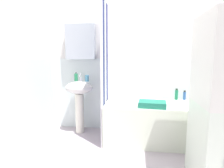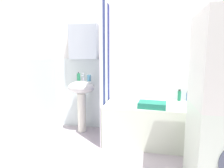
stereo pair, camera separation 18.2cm
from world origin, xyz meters
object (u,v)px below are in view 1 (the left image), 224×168
Objects in this scene: toothbrush_cup at (87,78)px; towel_folded at (152,104)px; bathtub at (158,122)px; soap_dispenser at (76,77)px; shampoo_bottle at (184,95)px; body_wash_bottle at (201,94)px; conditioner_bottle at (195,95)px; lotion_bottle at (176,95)px; sink at (79,95)px.

towel_folded is at bearing -22.19° from toothbrush_cup.
toothbrush_cup is 0.07× the size of bathtub.
soap_dispenser reaches higher than shampoo_bottle.
toothbrush_cup reaches higher than body_wash_bottle.
body_wash_bottle is 0.10m from conditioner_bottle.
lotion_bottle is at bearing 49.44° from towel_folded.
toothbrush_cup is 1.56m from shampoo_bottle.
sink is 0.30m from toothbrush_cup.
lotion_bottle reaches higher than bathtub.
conditioner_bottle is 0.27m from lotion_bottle.
body_wash_bottle is 0.37m from lotion_bottle.
soap_dispenser reaches higher than conditioner_bottle.
bathtub is at bearing -10.32° from toothbrush_cup.
lotion_bottle is (-0.27, 0.00, 0.00)m from conditioner_bottle.
conditioner_bottle is at bearing -174.58° from body_wash_bottle.
conditioner_bottle is at bearing 3.26° from sink.
shampoo_bottle reaches higher than towel_folded.
towel_folded reaches higher than bathtub.
towel_folded is at bearing -18.28° from sink.
shampoo_bottle is at bearing 2.85° from toothbrush_cup.
body_wash_bottle reaches higher than towel_folded.
shampoo_bottle is (-0.15, 0.01, -0.01)m from conditioner_bottle.
toothbrush_cup reaches higher than shampoo_bottle.
toothbrush_cup is 1.70m from conditioner_bottle.
toothbrush_cup reaches higher than bathtub.
conditioner_bottle is 0.83m from towel_folded.
towel_folded is (1.19, -0.45, -0.30)m from soap_dispenser.
sink is 1.81m from conditioner_bottle.
sink is 3.95× the size of body_wash_bottle.
toothbrush_cup is at bearing -11.64° from soap_dispenser.
conditioner_bottle is at bearing -3.91° from shampoo_bottle.
soap_dispenser is 0.97× the size of shampoo_bottle.
lotion_bottle is at bearing -176.65° from shampoo_bottle.
lotion_bottle is (1.53, 0.11, 0.03)m from sink.
towel_folded is at bearing -130.56° from lotion_bottle.
soap_dispenser is at bearing 168.36° from toothbrush_cup.
conditioner_bottle is (-0.10, -0.01, -0.02)m from body_wash_bottle.
conditioner_bottle reaches higher than bathtub.
bathtub is at bearing -154.71° from conditioner_bottle.
soap_dispenser is at bearing -178.79° from shampoo_bottle.
bathtub is at bearing -146.50° from shampoo_bottle.
towel_folded is (-0.68, -0.47, -0.04)m from conditioner_bottle.
body_wash_bottle reaches higher than conditioner_bottle.
soap_dispenser is at bearing 131.98° from sink.
shampoo_bottle is at bearing 176.09° from conditioner_bottle.
bathtub is (1.24, -0.17, -0.33)m from sink.
body_wash_bottle is 1.26× the size of conditioner_bottle.
sink is 1.91m from body_wash_bottle.
body_wash_bottle is (0.67, 0.28, 0.38)m from bathtub.
sink is 4.98× the size of conditioner_bottle.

